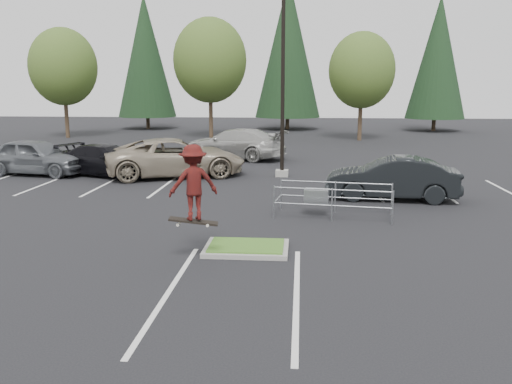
# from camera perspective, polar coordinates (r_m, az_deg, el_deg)

# --- Properties ---
(ground) EXTENTS (120.00, 120.00, 0.00)m
(ground) POSITION_cam_1_polar(r_m,az_deg,el_deg) (14.41, -1.00, -6.18)
(ground) COLOR black
(ground) RESTS_ON ground
(grass_median) EXTENTS (2.20, 1.60, 0.16)m
(grass_median) POSITION_cam_1_polar(r_m,az_deg,el_deg) (14.38, -1.00, -5.88)
(grass_median) COLOR gray
(grass_median) RESTS_ON ground
(stall_lines) EXTENTS (22.62, 17.60, 0.01)m
(stall_lines) POSITION_cam_1_polar(r_m,az_deg,el_deg) (20.35, -3.10, -1.02)
(stall_lines) COLOR silver
(stall_lines) RESTS_ON ground
(light_pole) EXTENTS (0.70, 0.60, 10.12)m
(light_pole) POSITION_cam_1_polar(r_m,az_deg,el_deg) (25.70, 2.84, 11.75)
(light_pole) COLOR gray
(light_pole) RESTS_ON ground
(decid_a) EXTENTS (5.44, 5.44, 8.91)m
(decid_a) POSITION_cam_1_polar(r_m,az_deg,el_deg) (47.84, -19.61, 12.09)
(decid_a) COLOR #38281C
(decid_a) RESTS_ON ground
(decid_b) EXTENTS (5.89, 5.89, 9.64)m
(decid_b) POSITION_cam_1_polar(r_m,az_deg,el_deg) (44.86, -4.86, 13.37)
(decid_b) COLOR #38281C
(decid_b) RESTS_ON ground
(decid_c) EXTENTS (5.12, 5.12, 8.38)m
(decid_c) POSITION_cam_1_polar(r_m,az_deg,el_deg) (43.77, 11.05, 12.23)
(decid_c) COLOR #38281C
(decid_c) RESTS_ON ground
(conif_a) EXTENTS (5.72, 5.72, 13.00)m
(conif_a) POSITION_cam_1_polar(r_m,az_deg,el_deg) (55.91, -11.56, 13.83)
(conif_a) COLOR #38281C
(conif_a) RESTS_ON ground
(conif_b) EXTENTS (6.38, 6.38, 14.50)m
(conif_b) POSITION_cam_1_polar(r_m,az_deg,el_deg) (54.31, 3.41, 14.90)
(conif_b) COLOR #38281C
(conif_b) RESTS_ON ground
(conif_c) EXTENTS (5.50, 5.50, 12.50)m
(conif_c) POSITION_cam_1_polar(r_m,az_deg,el_deg) (54.71, 18.60, 13.28)
(conif_c) COLOR #38281C
(conif_c) RESTS_ON ground
(cart_corral) EXTENTS (3.97, 1.89, 1.08)m
(cart_corral) POSITION_cam_1_polar(r_m,az_deg,el_deg) (18.12, 6.82, -0.42)
(cart_corral) COLOR gray
(cart_corral) RESTS_ON ground
(skateboarder) EXTENTS (1.36, 1.09, 1.99)m
(skateboarder) POSITION_cam_1_polar(r_m,az_deg,el_deg) (13.15, -6.68, 0.96)
(skateboarder) COLOR black
(skateboarder) RESTS_ON ground
(car_l_tan) EXTENTS (7.21, 5.07, 1.83)m
(car_l_tan) POSITION_cam_1_polar(r_m,az_deg,el_deg) (26.11, -8.65, 3.60)
(car_l_tan) COLOR gray
(car_l_tan) RESTS_ON ground
(car_l_black) EXTENTS (5.56, 3.87, 1.50)m
(car_l_black) POSITION_cam_1_polar(r_m,az_deg,el_deg) (27.11, -15.57, 3.24)
(car_l_black) COLOR black
(car_l_black) RESTS_ON ground
(car_l_grey) EXTENTS (5.43, 2.89, 1.76)m
(car_l_grey) POSITION_cam_1_polar(r_m,az_deg,el_deg) (28.49, -22.22, 3.46)
(car_l_grey) COLOR #565A5F
(car_l_grey) RESTS_ON ground
(car_r_charc) EXTENTS (5.10, 2.17, 1.64)m
(car_r_charc) POSITION_cam_1_polar(r_m,az_deg,el_deg) (21.25, 14.09, 1.42)
(car_r_charc) COLOR black
(car_r_charc) RESTS_ON ground
(car_far_silver) EXTENTS (6.66, 4.46, 1.79)m
(car_far_silver) POSITION_cam_1_polar(r_m,az_deg,el_deg) (32.12, -2.14, 5.09)
(car_far_silver) COLOR #B0AFAA
(car_far_silver) RESTS_ON ground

